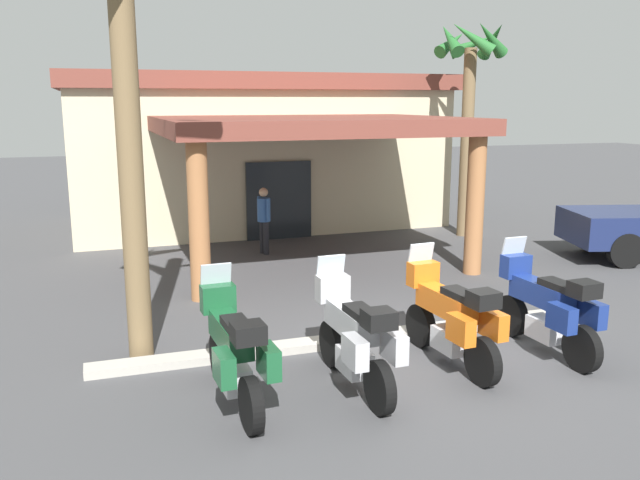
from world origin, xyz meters
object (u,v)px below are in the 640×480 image
object	(u,v)px
motorcycle_orange	(451,318)
palm_tree_roadside	(120,10)
motorcycle_green	(234,351)
motorcycle_silver	(355,338)
pedestrian	(264,216)
palm_tree_near_portico	(470,80)
motorcycle_blue	(547,308)
motel_building	(256,149)

from	to	relation	value
motorcycle_orange	palm_tree_roadside	bearing A→B (deg)	62.67
motorcycle_green	motorcycle_silver	bearing A→B (deg)	-93.87
motorcycle_silver	pedestrian	size ratio (longest dim) A/B	1.36
motorcycle_silver	palm_tree_near_portico	size ratio (longest dim) A/B	0.38
motorcycle_silver	motorcycle_orange	distance (m)	1.60
palm_tree_near_portico	motorcycle_silver	bearing A→B (deg)	-128.14
palm_tree_roadside	motorcycle_blue	bearing A→B (deg)	-17.58
motel_building	palm_tree_roadside	distance (m)	11.12
motel_building	motorcycle_silver	xyz separation A→B (m)	(-1.58, -12.05, -1.58)
motorcycle_silver	palm_tree_near_portico	distance (m)	11.22
motorcycle_green	motorcycle_silver	world-z (taller)	same
motel_building	pedestrian	xyz separation A→B (m)	(-0.81, -4.10, -1.34)
motel_building	motorcycle_green	bearing A→B (deg)	-105.32
motorcycle_blue	motorcycle_green	bearing A→B (deg)	90.30
motorcycle_silver	palm_tree_roadside	xyz separation A→B (m)	(-2.57, 2.06, 4.17)
motorcycle_orange	motorcycle_silver	bearing A→B (deg)	96.34
motorcycle_orange	pedestrian	xyz separation A→B (m)	(-0.80, 7.66, 0.24)
motel_building	motorcycle_silver	size ratio (longest dim) A/B	5.00
motorcycle_blue	pedestrian	bearing A→B (deg)	14.73
palm_tree_near_portico	motorcycle_orange	bearing A→B (deg)	-121.76
motorcycle_blue	palm_tree_roadside	xyz separation A→B (m)	(-5.72, 1.81, 4.17)
motorcycle_green	palm_tree_near_portico	bearing A→B (deg)	-47.22
motorcycle_silver	motel_building	bearing A→B (deg)	-9.36
pedestrian	motel_building	bearing A→B (deg)	-116.30
motorcycle_orange	motorcycle_blue	distance (m)	1.58
motorcycle_silver	palm_tree_near_portico	xyz separation A→B (m)	(6.58, 8.38, 3.53)
motorcycle_orange	pedestrian	world-z (taller)	pedestrian
motorcycle_orange	palm_tree_near_portico	bearing A→B (deg)	-35.98
motorcycle_silver	pedestrian	bearing A→B (deg)	-7.45
motorcycle_orange	motorcycle_blue	xyz separation A→B (m)	(1.57, -0.04, 0.00)
motorcycle_green	palm_tree_roadside	distance (m)	4.75
motorcycle_blue	pedestrian	size ratio (longest dim) A/B	1.36
pedestrian	motorcycle_silver	bearing A→B (deg)	69.26
motel_building	palm_tree_near_portico	xyz separation A→B (m)	(5.00, -3.67, 1.95)
motel_building	motorcycle_blue	xyz separation A→B (m)	(1.57, -11.80, -1.58)
motorcycle_orange	palm_tree_roadside	xyz separation A→B (m)	(-4.15, 1.77, 4.17)
motel_building	pedestrian	bearing A→B (deg)	-101.73
motorcycle_blue	pedestrian	world-z (taller)	pedestrian
motorcycle_green	palm_tree_near_portico	xyz separation A→B (m)	(8.15, 8.35, 3.53)
motorcycle_silver	palm_tree_roadside	world-z (taller)	palm_tree_roadside
motorcycle_green	palm_tree_roadside	world-z (taller)	palm_tree_roadside
palm_tree_near_portico	palm_tree_roadside	xyz separation A→B (m)	(-9.15, -6.31, 0.64)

